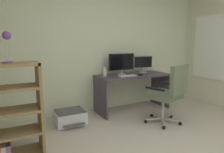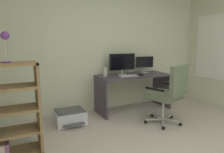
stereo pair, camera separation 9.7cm
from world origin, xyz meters
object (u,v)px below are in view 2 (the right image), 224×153
(keyboard, at_px, (128,76))
(computer_mouse, at_px, (141,75))
(monitor_main, at_px, (122,63))
(desk_lamp, at_px, (5,41))
(desk, at_px, (133,84))
(monitor_secondary, at_px, (144,63))
(printer, at_px, (70,117))
(office_chair, at_px, (169,92))
(desktop_speaker, at_px, (105,72))

(keyboard, bearing_deg, computer_mouse, -4.60)
(monitor_main, relative_size, desk_lamp, 1.55)
(desk, relative_size, desk_lamp, 4.14)
(computer_mouse, distance_m, desk_lamp, 2.47)
(monitor_main, bearing_deg, monitor_secondary, 0.02)
(printer, bearing_deg, desk_lamp, -142.90)
(monitor_secondary, distance_m, keyboard, 0.64)
(printer, bearing_deg, keyboard, -0.00)
(desk, xyz_separation_m, office_chair, (0.12, -0.90, 0.03))
(computer_mouse, relative_size, office_chair, 0.10)
(desk, xyz_separation_m, printer, (-1.35, -0.14, -0.42))
(monitor_main, relative_size, keyboard, 1.63)
(monitor_main, bearing_deg, computer_mouse, -47.93)
(computer_mouse, xyz_separation_m, desk_lamp, (-2.30, -0.64, 0.64))
(office_chair, distance_m, printer, 1.72)
(keyboard, relative_size, office_chair, 0.33)
(desk, relative_size, computer_mouse, 14.82)
(office_chair, bearing_deg, computer_mouse, 94.49)
(keyboard, relative_size, desktop_speaker, 2.00)
(desktop_speaker, relative_size, printer, 0.34)
(computer_mouse, distance_m, office_chair, 0.76)
(desk, bearing_deg, computer_mouse, -68.90)
(desktop_speaker, distance_m, desk_lamp, 1.95)
(computer_mouse, height_order, printer, computer_mouse)
(monitor_secondary, xyz_separation_m, computer_mouse, (-0.28, -0.29, -0.19))
(monitor_main, height_order, office_chair, monitor_main)
(monitor_secondary, distance_m, office_chair, 1.11)
(monitor_main, relative_size, computer_mouse, 5.53)
(desk, bearing_deg, desktop_speaker, 172.84)
(keyboard, height_order, office_chair, office_chair)
(desk, bearing_deg, keyboard, -146.80)
(office_chair, bearing_deg, desk, 97.66)
(monitor_secondary, distance_m, desk_lamp, 2.77)
(computer_mouse, distance_m, desktop_speaker, 0.70)
(keyboard, bearing_deg, monitor_main, 88.57)
(desk, height_order, office_chair, office_chair)
(desktop_speaker, height_order, printer, desktop_speaker)
(office_chair, bearing_deg, keyboard, 113.20)
(desk, xyz_separation_m, computer_mouse, (0.06, -0.16, 0.21))
(monitor_main, xyz_separation_m, desktop_speaker, (-0.40, -0.05, -0.16))
(desk_lamp, xyz_separation_m, printer, (0.88, 0.67, -1.28))
(desk, height_order, desktop_speaker, desktop_speaker)
(monitor_main, relative_size, monitor_secondary, 1.41)
(office_chair, xyz_separation_m, printer, (-1.47, 0.77, -0.45))
(desk_lamp, relative_size, printer, 0.71)
(monitor_secondary, bearing_deg, desk_lamp, -160.26)
(desk, distance_m, computer_mouse, 0.27)
(keyboard, height_order, desk_lamp, desk_lamp)
(keyboard, bearing_deg, office_chair, -65.40)
(desk, distance_m, monitor_main, 0.49)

